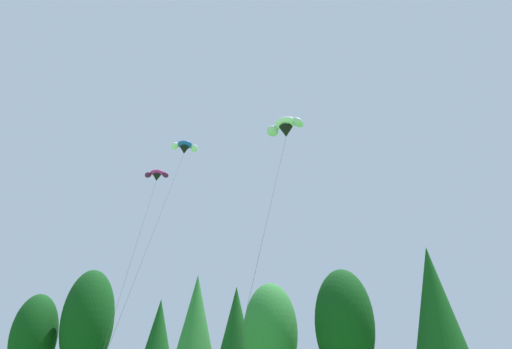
% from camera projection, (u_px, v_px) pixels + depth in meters
% --- Properties ---
extents(treeline_tree_a, '(5.05, 5.05, 12.05)m').
position_uv_depth(treeline_tree_a, '(34.00, 337.00, 51.81)').
color(treeline_tree_a, '#472D19').
rests_on(treeline_tree_a, ground_plane).
extents(treeline_tree_b, '(5.77, 5.77, 14.71)m').
position_uv_depth(treeline_tree_b, '(88.00, 321.00, 51.91)').
color(treeline_tree_b, '#472D19').
rests_on(treeline_tree_b, ground_plane).
extents(treeline_tree_c, '(4.06, 4.06, 11.18)m').
position_uv_depth(treeline_tree_c, '(158.00, 338.00, 49.97)').
color(treeline_tree_c, '#472D19').
rests_on(treeline_tree_c, ground_plane).
extents(treeline_tree_d, '(4.35, 4.35, 12.51)m').
position_uv_depth(treeline_tree_d, '(196.00, 323.00, 44.59)').
color(treeline_tree_d, '#472D19').
rests_on(treeline_tree_d, ground_plane).
extents(treeline_tree_e, '(4.06, 4.06, 11.17)m').
position_uv_depth(treeline_tree_e, '(236.00, 331.00, 43.52)').
color(treeline_tree_e, '#472D19').
rests_on(treeline_tree_e, ground_plane).
extents(treeline_tree_f, '(4.68, 4.68, 10.68)m').
position_uv_depth(treeline_tree_f, '(271.00, 333.00, 39.63)').
color(treeline_tree_f, '#472D19').
rests_on(treeline_tree_f, ground_plane).
extents(treeline_tree_g, '(4.90, 4.90, 11.47)m').
position_uv_depth(treeline_tree_g, '(345.00, 324.00, 37.99)').
color(treeline_tree_g, '#472D19').
rests_on(treeline_tree_g, ground_plane).
extents(treeline_tree_h, '(4.39, 4.39, 12.69)m').
position_uv_depth(treeline_tree_h, '(435.00, 306.00, 35.85)').
color(treeline_tree_h, '#472D19').
rests_on(treeline_tree_h, ground_plane).
extents(parafoil_kite_high_magenta, '(11.92, 17.76, 19.56)m').
position_uv_depth(parafoil_kite_high_magenta, '(157.00, 175.00, 43.84)').
color(parafoil_kite_high_magenta, '#D12893').
extents(parafoil_kite_mid_white, '(3.25, 11.77, 18.73)m').
position_uv_depth(parafoil_kite_mid_white, '(285.00, 127.00, 33.85)').
color(parafoil_kite_mid_white, white).
extents(parafoil_kite_far_blue_white, '(9.76, 19.08, 22.58)m').
position_uv_depth(parafoil_kite_far_blue_white, '(184.00, 147.00, 45.00)').
color(parafoil_kite_far_blue_white, blue).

